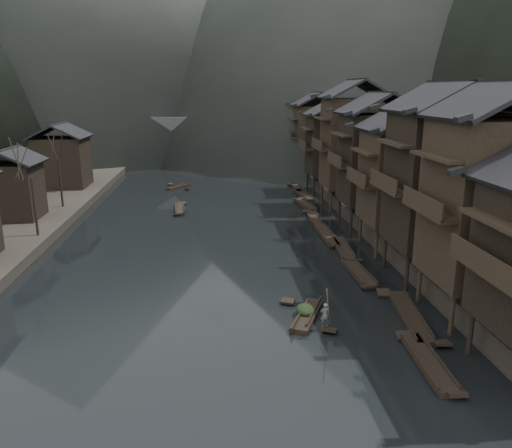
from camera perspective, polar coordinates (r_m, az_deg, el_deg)
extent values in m
plane|color=black|center=(32.47, -5.19, -10.73)|extent=(300.00, 300.00, 0.00)
cube|color=#2D2823|center=(78.54, 21.37, 4.39)|extent=(40.00, 200.00, 1.80)
cylinder|color=black|center=(30.24, 23.33, -11.30)|extent=(0.30, 0.30, 2.90)
cube|color=black|center=(26.22, 25.03, -4.82)|extent=(1.20, 5.70, 0.25)
cylinder|color=black|center=(31.99, 21.49, -9.63)|extent=(0.30, 0.30, 2.90)
cylinder|color=black|center=(35.98, 18.16, -6.55)|extent=(0.30, 0.30, 2.90)
cylinder|color=black|center=(33.27, 25.79, -9.15)|extent=(0.30, 0.30, 2.90)
cylinder|color=black|center=(37.12, 22.09, -6.25)|extent=(0.30, 0.30, 2.90)
cube|color=black|center=(33.58, 25.48, 2.33)|extent=(7.00, 6.00, 9.88)
cube|color=black|center=(31.86, 19.15, 1.44)|extent=(1.20, 5.70, 0.25)
cylinder|color=black|center=(37.87, 16.88, -5.35)|extent=(0.30, 0.30, 2.90)
cylinder|color=black|center=(42.10, 14.51, -3.11)|extent=(0.30, 0.30, 2.90)
cylinder|color=black|center=(38.96, 20.66, -5.11)|extent=(0.30, 0.30, 2.90)
cylinder|color=black|center=(43.08, 17.97, -2.96)|extent=(0.30, 0.30, 2.90)
cube|color=black|center=(39.64, 20.49, 4.67)|extent=(7.00, 6.00, 9.97)
cube|color=black|center=(38.19, 14.98, 3.99)|extent=(1.20, 5.70, 0.25)
cylinder|color=black|center=(44.08, 13.58, -2.23)|extent=(0.30, 0.30, 2.90)
cylinder|color=black|center=(48.46, 11.83, -0.55)|extent=(0.30, 0.30, 2.90)
cylinder|color=black|center=(45.02, 16.91, -2.10)|extent=(0.30, 0.30, 2.90)
cylinder|color=black|center=(49.32, 14.89, -0.47)|extent=(0.30, 0.30, 2.90)
cube|color=black|center=(46.12, 16.74, 5.16)|extent=(7.00, 6.00, 8.11)
cube|color=black|center=(44.87, 11.93, 4.69)|extent=(1.20, 5.70, 0.25)
cylinder|color=black|center=(51.42, 10.82, 0.41)|extent=(0.30, 0.30, 2.90)
cylinder|color=black|center=(55.92, 9.52, 1.65)|extent=(0.30, 0.30, 2.90)
cylinder|color=black|center=(52.23, 13.73, 0.47)|extent=(0.30, 0.30, 2.90)
cylinder|color=black|center=(56.66, 12.21, 1.69)|extent=(0.30, 0.30, 2.90)
cube|color=black|center=(53.47, 13.67, 7.22)|extent=(7.00, 6.00, 9.13)
cube|color=black|center=(52.41, 9.46, 6.78)|extent=(1.20, 5.70, 0.25)
cylinder|color=black|center=(59.89, 8.54, 2.59)|extent=(0.30, 0.30, 2.90)
cylinder|color=black|center=(64.46, 7.56, 3.51)|extent=(0.30, 0.30, 2.90)
cylinder|color=black|center=(60.58, 11.07, 2.62)|extent=(0.30, 0.30, 2.90)
cylinder|color=black|center=(65.11, 9.93, 3.53)|extent=(0.30, 0.30, 2.90)
cube|color=black|center=(61.93, 11.09, 9.04)|extent=(7.00, 6.00, 10.53)
cube|color=black|center=(61.01, 7.41, 8.61)|extent=(1.20, 5.70, 0.25)
cylinder|color=black|center=(69.45, 6.65, 4.38)|extent=(0.30, 0.30, 2.90)
cylinder|color=black|center=(74.08, 5.91, 5.07)|extent=(0.30, 0.30, 2.90)
cylinder|color=black|center=(70.05, 8.86, 4.39)|extent=(0.30, 0.30, 2.90)
cylinder|color=black|center=(74.64, 8.00, 5.08)|extent=(0.30, 0.30, 2.90)
cube|color=black|center=(71.67, 8.86, 8.94)|extent=(7.00, 6.00, 8.05)
cube|color=black|center=(70.88, 5.66, 8.65)|extent=(1.20, 5.70, 0.25)
cylinder|color=black|center=(81.07, 4.97, 5.96)|extent=(0.30, 0.30, 2.90)
cylinder|color=black|center=(85.74, 4.42, 6.47)|extent=(0.30, 0.30, 2.90)
cylinder|color=black|center=(81.58, 6.88, 5.97)|extent=(0.30, 0.30, 2.90)
cylinder|color=black|center=(86.23, 6.24, 6.48)|extent=(0.30, 0.30, 2.90)
cube|color=black|center=(83.28, 6.91, 10.16)|extent=(7.00, 6.00, 8.96)
cube|color=black|center=(82.60, 4.14, 9.88)|extent=(1.20, 5.70, 0.25)
cube|color=black|center=(58.06, -25.98, 3.65)|extent=(5.00, 5.00, 5.80)
cube|color=black|center=(74.84, -21.25, 6.79)|extent=(6.50, 6.50, 6.80)
cylinder|color=black|center=(50.54, -24.94, 2.06)|extent=(0.24, 0.24, 5.46)
cylinder|color=black|center=(61.69, -21.29, 4.62)|extent=(0.24, 0.24, 5.54)
cube|color=black|center=(28.85, 19.01, -14.75)|extent=(1.42, 6.07, 0.30)
cube|color=black|center=(28.77, 19.04, -14.44)|extent=(1.47, 5.95, 0.10)
cube|color=black|center=(31.06, 16.62, -12.01)|extent=(0.97, 0.79, 0.33)
cube|color=black|center=(26.64, 21.92, -17.38)|extent=(0.97, 0.79, 0.33)
cube|color=black|center=(33.80, 17.13, -10.02)|extent=(2.01, 7.72, 0.30)
cube|color=black|center=(33.72, 17.15, -9.74)|extent=(2.05, 7.57, 0.10)
cube|color=black|center=(36.69, 14.40, -7.53)|extent=(1.04, 1.04, 0.37)
cube|color=black|center=(30.94, 20.45, -12.47)|extent=(1.04, 1.04, 0.37)
cube|color=black|center=(40.22, 11.60, -5.53)|extent=(1.39, 6.05, 0.30)
cube|color=black|center=(40.16, 11.62, -5.29)|extent=(1.44, 5.94, 0.10)
cube|color=black|center=(42.81, 10.72, -4.01)|extent=(0.97, 0.79, 0.33)
cube|color=black|center=(37.57, 12.64, -6.87)|extent=(0.97, 0.79, 0.33)
cube|color=black|center=(45.86, 9.91, -2.85)|extent=(1.65, 6.88, 0.30)
cube|color=black|center=(45.80, 9.92, -2.64)|extent=(1.70, 6.75, 0.10)
cube|color=black|center=(48.76, 8.66, -1.54)|extent=(1.00, 0.91, 0.35)
cube|color=black|center=(42.91, 11.36, -4.00)|extent=(1.00, 0.91, 0.35)
cube|color=black|center=(49.85, 8.06, -1.31)|extent=(1.12, 7.22, 0.30)
cube|color=black|center=(49.80, 8.07, -1.11)|extent=(1.17, 7.07, 0.10)
cube|color=black|center=(53.06, 7.23, -0.11)|extent=(0.94, 0.89, 0.36)
cube|color=black|center=(46.59, 9.01, -2.34)|extent=(0.94, 0.89, 0.36)
cube|color=black|center=(56.49, 6.60, 0.70)|extent=(1.62, 5.94, 0.30)
cube|color=black|center=(56.45, 6.61, 0.87)|extent=(1.67, 5.83, 0.10)
cube|color=black|center=(59.08, 5.83, 1.50)|extent=(1.00, 0.81, 0.32)
cube|color=black|center=(53.85, 7.45, 0.11)|extent=(1.00, 0.81, 0.32)
cube|color=black|center=(62.85, 5.60, 2.20)|extent=(1.82, 6.76, 0.30)
cube|color=black|center=(62.81, 5.60, 2.36)|extent=(1.86, 6.63, 0.10)
cube|color=black|center=(65.94, 5.40, 2.94)|extent=(1.02, 0.92, 0.34)
cube|color=black|center=(59.71, 5.82, 1.65)|extent=(1.02, 0.92, 0.34)
cube|color=black|center=(68.83, 5.38, 3.34)|extent=(1.90, 7.51, 0.30)
cube|color=black|center=(68.80, 5.38, 3.49)|extent=(1.94, 7.36, 0.10)
cube|color=black|center=(72.29, 5.19, 4.03)|extent=(1.03, 1.01, 0.36)
cube|color=black|center=(65.32, 5.60, 2.82)|extent=(1.03, 1.01, 0.36)
cube|color=black|center=(73.52, 4.69, 4.11)|extent=(1.22, 6.15, 0.30)
cube|color=black|center=(73.49, 4.69, 4.25)|extent=(1.27, 6.03, 0.10)
cube|color=black|center=(76.33, 4.28, 4.64)|extent=(0.95, 0.77, 0.33)
cube|color=black|center=(70.66, 5.13, 3.77)|extent=(0.95, 0.77, 0.33)
cube|color=black|center=(78.97, 3.69, 4.90)|extent=(1.41, 6.69, 0.30)
cube|color=black|center=(78.94, 3.69, 5.03)|extent=(1.45, 6.56, 0.10)
cube|color=black|center=(82.07, 3.46, 5.39)|extent=(0.97, 0.86, 0.34)
cube|color=black|center=(75.82, 3.94, 4.57)|extent=(0.97, 0.86, 0.34)
cube|color=black|center=(61.06, -8.69, 1.71)|extent=(1.34, 5.91, 0.30)
cube|color=black|center=(61.01, -8.70, 1.88)|extent=(1.38, 5.80, 0.10)
cube|color=black|center=(63.75, -8.40, 2.42)|extent=(0.89, 0.77, 0.32)
cube|color=black|center=(58.31, -9.02, 1.21)|extent=(0.89, 0.77, 0.32)
cube|color=black|center=(75.24, -8.85, 4.24)|extent=(3.53, 4.41, 0.30)
cube|color=black|center=(75.21, -8.85, 4.37)|extent=(3.52, 4.36, 0.10)
cube|color=black|center=(77.12, -9.74, 4.57)|extent=(1.03, 0.97, 0.29)
cube|color=black|center=(73.33, -7.93, 4.10)|extent=(1.03, 0.97, 0.29)
cube|color=#4C4C4F|center=(101.48, -5.24, 11.15)|extent=(40.00, 6.00, 1.60)
cube|color=#4C4C4F|center=(98.70, -5.26, 11.79)|extent=(40.00, 0.50, 1.00)
cube|color=#4C4C4F|center=(104.09, -5.26, 11.96)|extent=(40.00, 0.50, 1.00)
cube|color=#4C4C4F|center=(102.84, -13.10, 8.64)|extent=(3.20, 6.00, 6.40)
cube|color=#4C4C4F|center=(101.94, -7.75, 8.83)|extent=(3.20, 6.00, 6.40)
cube|color=#4C4C4F|center=(101.91, -2.63, 8.95)|extent=(3.20, 6.00, 6.40)
cube|color=#4C4C4F|center=(102.74, 2.74, 9.00)|extent=(3.20, 6.00, 6.40)
cube|color=black|center=(32.58, 5.87, -10.36)|extent=(2.93, 4.94, 0.30)
cube|color=black|center=(32.50, 5.88, -10.08)|extent=(2.94, 4.87, 0.10)
cube|color=black|center=(34.31, 3.65, -8.69)|extent=(1.08, 0.92, 0.30)
cube|color=black|center=(30.80, 8.38, -11.74)|extent=(1.08, 0.92, 0.30)
ellipsoid|color=black|center=(32.49, 5.65, -9.18)|extent=(1.18, 1.54, 0.71)
imported|color=#565658|center=(30.75, 7.89, -9.87)|extent=(0.56, 0.37, 1.53)
cylinder|color=#8C7A51|center=(29.82, 8.44, -5.43)|extent=(0.82, 1.95, 3.54)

